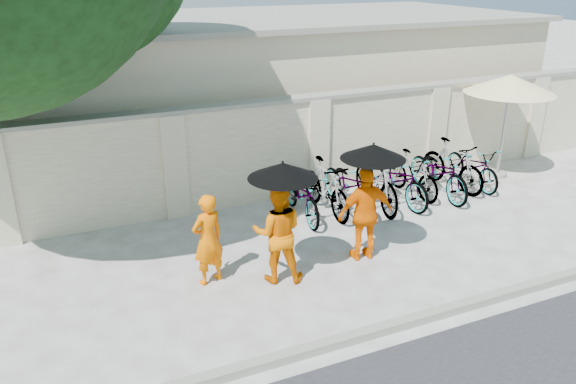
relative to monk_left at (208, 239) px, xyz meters
name	(u,v)px	position (x,y,z in m)	size (l,w,h in m)	color
ground	(290,281)	(1.13, -0.48, -0.72)	(80.00, 80.00, 0.00)	silver
kerb	(344,340)	(1.13, -2.18, -0.66)	(40.00, 0.16, 0.12)	gray
compound_wall	(271,152)	(2.13, 2.72, 0.28)	(20.00, 0.30, 2.00)	#EFE3C0
building_behind	(251,84)	(3.13, 6.52, 0.88)	(14.00, 6.00, 3.20)	beige
monk_left	(208,239)	(0.00, 0.00, 0.00)	(0.53, 0.35, 1.44)	#FF6E00
monk_center	(278,232)	(0.99, -0.35, 0.08)	(0.78, 0.60, 1.60)	orange
parasol_center	(283,171)	(1.04, -0.43, 1.08)	(1.02, 1.02, 1.02)	black
monk_right	(366,214)	(2.55, -0.30, 0.08)	(0.93, 0.39, 1.59)	#FF6E00
parasol_right	(373,152)	(2.57, -0.38, 1.15)	(1.02, 1.02, 1.09)	black
patio_umbrella	(510,85)	(7.38, 1.81, 1.38)	(1.96, 1.96, 2.33)	gray
bike_0	(302,195)	(2.30, 1.57, -0.25)	(0.62, 1.78, 0.93)	#A4A3A5
bike_1	(326,187)	(2.81, 1.58, -0.19)	(0.50, 1.78, 1.07)	#A4A3A5
bike_2	(349,185)	(3.33, 1.57, -0.22)	(0.67, 1.92, 1.01)	#A4A3A5
bike_3	(376,180)	(3.84, 1.42, -0.15)	(0.54, 1.91, 1.15)	#A4A3A5
bike_4	(397,179)	(4.36, 1.46, -0.22)	(0.66, 1.91, 1.00)	#A4A3A5
bike_5	(413,174)	(4.87, 1.63, -0.25)	(0.45, 1.58, 0.95)	#A4A3A5
bike_6	(439,172)	(5.39, 1.44, -0.21)	(0.68, 1.95, 1.03)	#A4A3A5
bike_7	(453,165)	(5.90, 1.64, -0.19)	(0.50, 1.77, 1.07)	#A4A3A5
bike_8	(473,166)	(6.42, 1.59, -0.27)	(0.60, 1.73, 0.91)	#A4A3A5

